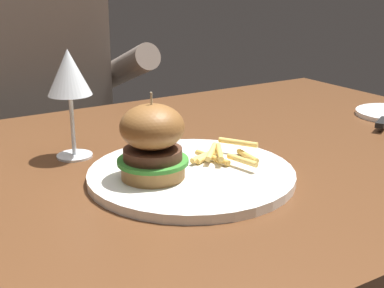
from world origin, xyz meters
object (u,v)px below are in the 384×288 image
at_px(burger_sandwich, 152,142).
at_px(diner_person, 41,150).
at_px(wine_glass, 69,76).
at_px(main_plate, 191,175).

bearing_deg(burger_sandwich, diner_person, 86.11).
bearing_deg(burger_sandwich, wine_glass, 105.99).
distance_m(main_plate, wine_glass, 0.26).
bearing_deg(diner_person, wine_glass, -100.18).
bearing_deg(main_plate, wine_glass, 121.02).
height_order(main_plate, wine_glass, wine_glass).
bearing_deg(wine_glass, diner_person, 79.82).
distance_m(burger_sandwich, wine_glass, 0.20).
distance_m(burger_sandwich, diner_person, 0.81).
bearing_deg(diner_person, main_plate, -89.32).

